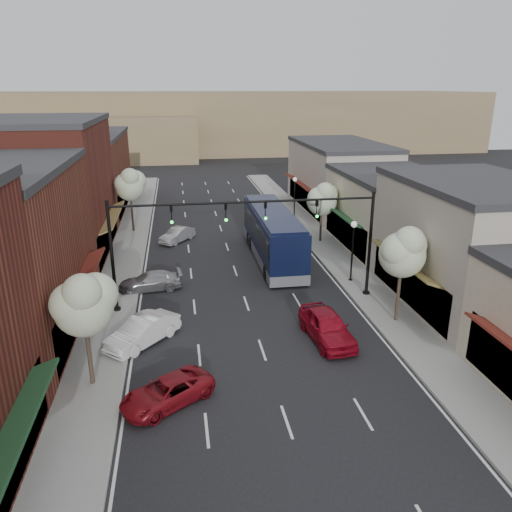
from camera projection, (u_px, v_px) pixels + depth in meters
name	position (u px, v px, depth m)	size (l,w,h in m)	color
ground	(269.00, 370.00, 24.33)	(160.00, 160.00, 0.00)	black
sidewalk_left	(126.00, 256.00, 40.35)	(2.80, 73.00, 0.15)	gray
sidewalk_right	(326.00, 246.00, 42.85)	(2.80, 73.00, 0.15)	gray
curb_left	(143.00, 256.00, 40.56)	(0.25, 73.00, 0.17)	gray
curb_right	(310.00, 247.00, 42.64)	(0.25, 73.00, 0.17)	gray
bldg_left_midfar	(45.00, 190.00, 39.16)	(10.14, 14.10, 10.90)	maroon
bldg_left_far	(82.00, 173.00, 54.52)	(10.14, 18.10, 8.40)	brown
bldg_right_midnear	(471.00, 244.00, 30.72)	(9.14, 12.10, 7.90)	#A3988C
bldg_right_midfar	(390.00, 211.00, 42.17)	(9.14, 12.10, 6.40)	beige
bldg_right_far	(339.00, 177.00, 55.10)	(9.14, 16.10, 7.40)	#A3988C
hill_far	(193.00, 121.00, 106.50)	(120.00, 30.00, 12.00)	#7A6647
hill_near	(60.00, 138.00, 92.21)	(50.00, 20.00, 8.00)	#7A6647
signal_mast_right	(335.00, 230.00, 31.15)	(8.22, 0.46, 7.00)	black
signal_mast_left	(152.00, 238.00, 29.48)	(8.22, 0.46, 7.00)	black
tree_right_near	(404.00, 250.00, 27.82)	(2.85, 2.65, 5.95)	#47382B
tree_right_far	(323.00, 198.00, 42.93)	(2.85, 2.65, 5.43)	#47382B
tree_left_near	(84.00, 303.00, 21.69)	(2.85, 2.65, 5.69)	#47382B
tree_left_far	(130.00, 184.00, 45.86)	(2.85, 2.65, 6.13)	#47382B
lamp_post_near	(353.00, 241.00, 34.34)	(0.44, 0.44, 4.44)	black
lamp_post_far	(295.00, 191.00, 50.69)	(0.44, 0.44, 4.44)	black
coach_bus	(273.00, 234.00, 39.36)	(2.93, 12.99, 3.96)	black
red_hatchback	(327.00, 326.00, 27.01)	(1.95, 4.84, 1.65)	maroon
parked_car_a	(167.00, 392.00, 21.60)	(1.93, 4.19, 1.17)	maroon
parked_car_b	(143.00, 331.00, 26.63)	(1.56, 4.47, 1.47)	white
parked_car_c	(150.00, 281.00, 33.78)	(1.73, 4.25, 1.23)	gray
parked_car_e	(177.00, 235.00, 44.24)	(1.33, 3.81, 1.25)	#A4A5A9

